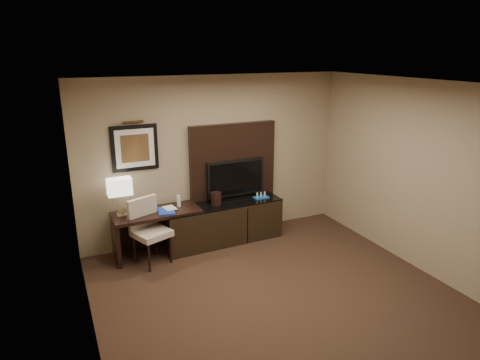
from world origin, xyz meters
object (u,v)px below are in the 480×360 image
minibar_tray (261,195)px  ice_bucket (216,198)px  tv (235,178)px  credenza (223,222)px  desk_phone (144,210)px  desk_chair (152,232)px  table_lamp (120,197)px  desk (158,233)px  water_bottle (179,201)px

minibar_tray → ice_bucket: bearing=177.4°
tv → ice_bucket: 0.52m
credenza → desk_phone: desk_phone is taller
desk_chair → table_lamp: bearing=115.5°
tv → desk_chair: 1.70m
tv → table_lamp: size_ratio=1.79×
table_lamp → ice_bucket: size_ratio=2.82×
ice_bucket → minibar_tray: size_ratio=0.80×
desk → credenza: 1.10m
minibar_tray → water_bottle: bearing=175.7°
desk_phone → minibar_tray: bearing=-15.6°
credenza → desk_phone: 1.34m
credenza → minibar_tray: size_ratio=7.92×
tv → credenza: bearing=-148.6°
water_bottle → ice_bucket: bearing=-6.5°
minibar_tray → credenza: bearing=177.5°
table_lamp → minibar_tray: size_ratio=2.25×
ice_bucket → desk: bearing=-179.7°
table_lamp → desk_phone: bearing=-8.9°
tv → desk_phone: tv is taller
desk_chair → water_bottle: size_ratio=5.38×
credenza → tv: bearing=29.3°
ice_bucket → tv: bearing=23.5°
credenza → desk_phone: size_ratio=10.74×
credenza → table_lamp: size_ratio=3.52×
table_lamp → ice_bucket: bearing=-2.5°
credenza → desk_chair: (-1.24, -0.27, 0.16)m
desk_chair → desk: bearing=40.0°
desk_chair → minibar_tray: (1.93, 0.24, 0.23)m
credenza → water_bottle: (-0.71, 0.07, 0.46)m
credenza → desk_chair: 1.28m
tv → minibar_tray: 0.53m
desk_phone → water_bottle: water_bottle is taller
tv → desk_phone: 1.61m
desk → tv: size_ratio=1.32×
ice_bucket → minibar_tray: ice_bucket is taller
water_bottle → ice_bucket: 0.61m
credenza → table_lamp: 1.73m
desk → desk_phone: 0.44m
table_lamp → desk_phone: 0.41m
desk → tv: 1.57m
water_bottle → minibar_tray: water_bottle is taller
tv → ice_bucket: bearing=-156.5°
desk → desk_phone: size_ratio=7.23×
credenza → tv: tv is taller
desk_phone → minibar_tray: (1.95, -0.05, -0.03)m
desk → credenza: (1.10, -0.00, -0.02)m
ice_bucket → desk_phone: bearing=179.4°
table_lamp → water_bottle: 0.90m
desk_chair → water_bottle: 0.70m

